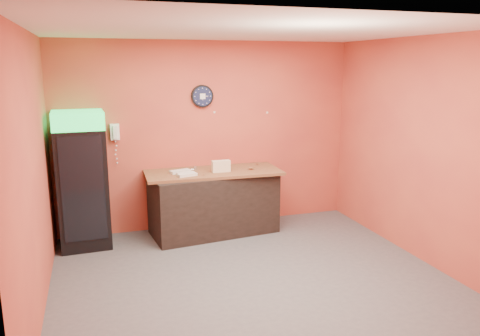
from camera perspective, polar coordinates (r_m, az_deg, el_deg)
name	(u,v)px	position (r m, az deg, el deg)	size (l,w,h in m)	color
floor	(251,277)	(5.67, 1.31, -13.11)	(4.50, 4.50, 0.00)	#47474C
back_wall	(208,136)	(7.11, -3.90, 3.97)	(4.50, 0.02, 2.80)	#C85338
left_wall	(33,175)	(4.97, -23.92, -0.76)	(0.02, 4.00, 2.80)	#C85338
right_wall	(420,150)	(6.31, 21.10, 2.08)	(0.02, 4.00, 2.80)	#C85338
ceiling	(252,30)	(5.12, 1.47, 16.43)	(4.50, 4.00, 0.02)	white
beverage_cooler	(82,182)	(6.62, -18.69, -1.66)	(0.67, 0.68, 1.85)	black
prep_counter	(214,203)	(6.93, -3.24, -4.30)	(1.80, 0.80, 0.90)	black
wall_clock	(202,96)	(7.00, -4.62, 8.72)	(0.33, 0.06, 0.33)	black
wall_phone	(115,132)	(6.85, -15.01, 4.27)	(0.12, 0.11, 0.23)	white
butcher_paper	(213,172)	(6.81, -3.28, -0.52)	(1.96, 0.81, 0.04)	brown
sub_roll_stack	(221,166)	(6.72, -2.33, 0.22)	(0.26, 0.09, 0.17)	#F5E3BE
wrapped_sandwich_left	(185,173)	(6.61, -6.67, -0.64)	(0.25, 0.10, 0.04)	silver
wrapped_sandwich_mid	(187,175)	(6.51, -6.44, -0.83)	(0.27, 0.10, 0.04)	silver
wrapped_sandwich_right	(180,171)	(6.72, -7.31, -0.42)	(0.29, 0.11, 0.04)	silver
kitchen_tool	(196,168)	(6.88, -5.45, 0.00)	(0.06, 0.06, 0.06)	silver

